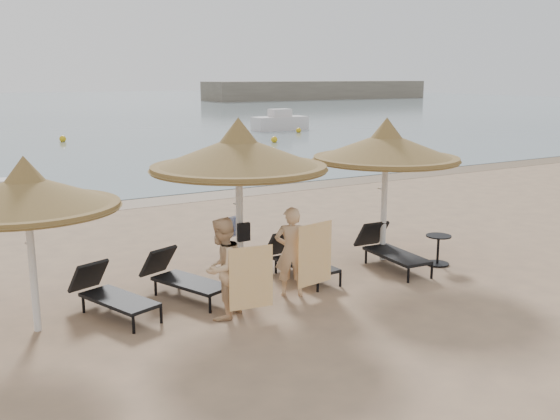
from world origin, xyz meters
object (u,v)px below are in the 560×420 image
(palapa_left, at_px, (26,193))
(person_left, at_px, (222,260))
(palapa_right, at_px, (386,147))
(lounger_near_left, at_px, (181,276))
(lounger_far_left, at_px, (110,293))
(person_right, at_px, (291,244))
(palapa_center, at_px, (239,154))
(side_table, at_px, (438,251))
(lounger_near_right, at_px, (298,258))
(pedal_boat, at_px, (13,198))
(lounger_far_right, at_px, (389,249))

(palapa_left, height_order, person_left, palapa_left)
(palapa_right, distance_m, lounger_near_left, 5.06)
(lounger_far_left, distance_m, person_right, 3.22)
(person_right, bearing_deg, palapa_center, -20.42)
(person_left, bearing_deg, side_table, 148.95)
(lounger_near_left, height_order, side_table, lounger_near_left)
(palapa_left, distance_m, lounger_far_left, 2.18)
(palapa_right, xyz_separation_m, lounger_near_left, (-4.61, 0.04, -2.07))
(lounger_near_left, height_order, lounger_near_right, lounger_near_left)
(palapa_left, xyz_separation_m, palapa_center, (3.61, 0.12, 0.35))
(palapa_center, distance_m, lounger_far_left, 3.26)
(palapa_right, height_order, lounger_far_left, palapa_right)
(lounger_near_right, bearing_deg, lounger_far_left, 177.35)
(person_left, bearing_deg, lounger_near_right, 173.57)
(lounger_near_right, height_order, pedal_boat, pedal_boat)
(person_right, bearing_deg, palapa_right, -133.66)
(palapa_center, bearing_deg, person_right, -49.11)
(lounger_far_left, height_order, side_table, lounger_far_left)
(lounger_near_right, bearing_deg, palapa_right, -3.49)
(palapa_right, bearing_deg, pedal_boat, 122.35)
(lounger_near_right, distance_m, person_left, 2.61)
(palapa_left, xyz_separation_m, lounger_far_right, (6.91, -0.19, -1.81))
(palapa_right, xyz_separation_m, person_left, (-4.40, -1.26, -1.46))
(lounger_far_left, bearing_deg, palapa_center, -19.84)
(lounger_far_left, bearing_deg, pedal_boat, 71.36)
(side_table, bearing_deg, person_left, -175.87)
(palapa_center, distance_m, lounger_far_right, 3.95)
(palapa_center, xyz_separation_m, lounger_near_right, (1.35, 0.13, -2.17))
(lounger_far_right, relative_size, side_table, 3.05)
(palapa_left, xyz_separation_m, side_table, (7.90, -0.59, -1.89))
(lounger_near_left, relative_size, person_left, 0.99)
(palapa_center, relative_size, lounger_far_left, 1.69)
(lounger_far_left, bearing_deg, palapa_right, -18.15)
(lounger_far_left, relative_size, person_left, 0.97)
(palapa_right, relative_size, lounger_near_right, 1.67)
(palapa_center, relative_size, pedal_boat, 1.56)
(lounger_near_left, bearing_deg, palapa_center, -31.78)
(person_left, xyz_separation_m, pedal_boat, (-1.73, 10.94, -0.64))
(person_left, bearing_deg, palapa_center, -163.95)
(lounger_far_right, xyz_separation_m, side_table, (0.99, -0.41, -0.08))
(pedal_boat, bearing_deg, lounger_far_left, -83.00)
(palapa_center, relative_size, person_right, 1.69)
(palapa_left, distance_m, person_left, 3.15)
(palapa_right, xyz_separation_m, person_right, (-2.88, -0.92, -1.49))
(lounger_far_left, xyz_separation_m, lounger_far_right, (5.73, -0.32, 0.02))
(palapa_left, bearing_deg, person_right, -8.34)
(lounger_near_left, distance_m, pedal_boat, 9.76)
(palapa_right, distance_m, lounger_far_right, 2.12)
(palapa_center, height_order, side_table, palapa_center)
(palapa_center, relative_size, lounger_near_right, 1.73)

